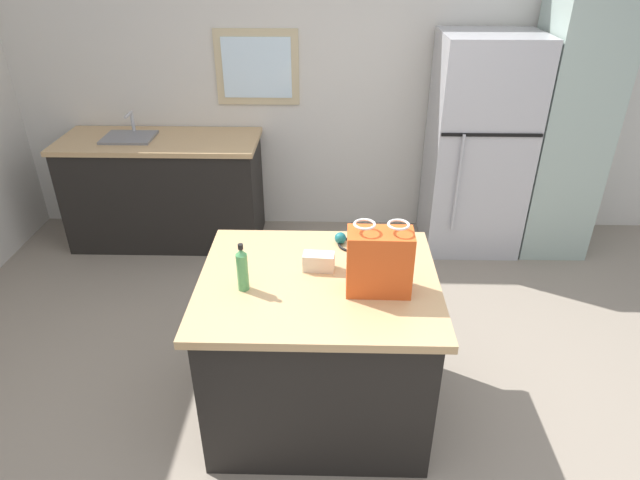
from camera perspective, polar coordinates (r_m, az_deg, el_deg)
The scene contains 10 objects.
ground at distance 3.25m, azimuth 3.20°, elevation -17.40°, with size 6.86×6.86×0.00m, color gray.
back_wall at distance 4.72m, azimuth 2.80°, elevation 16.18°, with size 5.72×0.13×2.57m.
kitchen_island at distance 2.96m, azimuth -0.15°, elevation -11.16°, with size 1.19×0.99×0.88m.
refrigerator at distance 4.61m, azimuth 16.22°, elevation 9.32°, with size 0.76×0.67×1.74m.
tall_cabinet at distance 4.78m, azimuth 24.35°, elevation 10.41°, with size 0.54×0.60×2.03m.
sink_counter at distance 4.83m, azimuth -15.91°, elevation 5.10°, with size 1.62×0.66×1.10m.
shopping_bag at distance 2.54m, azimuth 6.23°, elevation -2.26°, with size 0.30×0.17×0.36m.
small_box at distance 2.74m, azimuth -0.13°, elevation -2.28°, with size 0.16×0.08×0.09m, color beige.
bottle at distance 2.58m, azimuth -8.14°, elevation -3.05°, with size 0.05×0.05×0.25m.
ear_defenders at distance 2.96m, azimuth 3.36°, elevation -0.22°, with size 0.20×0.20×0.06m.
Camera 1 is at (-0.12, -2.22, 2.37)m, focal length 30.55 mm.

